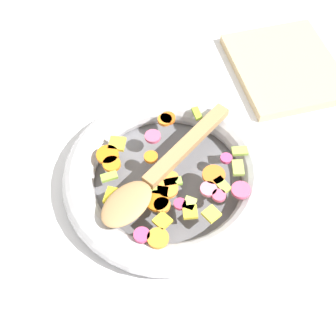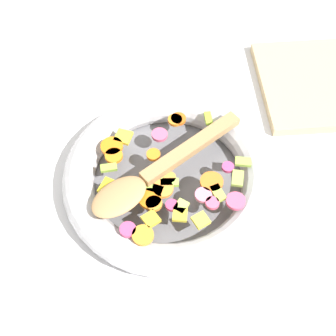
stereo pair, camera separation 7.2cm
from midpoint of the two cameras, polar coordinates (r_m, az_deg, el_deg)
ground_plane at (r=0.77m, az=-2.70°, el=-2.28°), size 4.00×4.00×0.00m
skillet at (r=0.75m, az=-2.77°, el=-1.39°), size 0.34×0.34×0.05m
chopped_vegetables at (r=0.71m, az=-2.72°, el=-1.64°), size 0.24×0.24×0.01m
wooden_spoon at (r=0.70m, az=-4.47°, el=-1.14°), size 0.19×0.25×0.01m
cutting_board at (r=0.94m, az=11.96°, el=11.80°), size 0.22×0.19×0.02m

